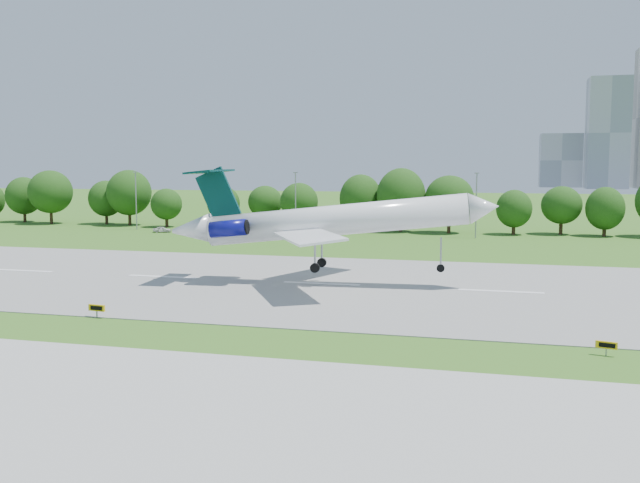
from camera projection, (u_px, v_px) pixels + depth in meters
The scene contains 10 objects.
ground at pixel (244, 334), 57.71m from camera, with size 600.00×600.00×0.00m, color #356A1B.
runway at pixel (321, 284), 81.76m from camera, with size 400.00×45.00×0.08m, color gray.
taxiway at pixel (132, 406), 40.39m from camera, with size 400.00×23.00×0.08m, color #ADADA8.
tree_line at pixel (403, 201), 145.56m from camera, with size 288.40×8.40×10.40m.
light_poles at pixel (383, 203), 136.54m from camera, with size 175.90×0.25×12.19m.
airliner at pixel (319, 220), 80.88m from camera, with size 37.92×27.40×11.80m.
taxi_sign_centre at pixel (97, 308), 63.82m from camera, with size 1.72×0.41×1.20m.
taxi_sign_right at pixel (606, 345), 51.12m from camera, with size 1.50×0.55×1.06m.
service_vehicle_a at pixel (306, 233), 137.05m from camera, with size 1.35×3.87×1.28m, color white.
service_vehicle_b at pixel (162, 229), 143.82m from camera, with size 1.44×3.57×1.22m, color beige.
Camera 1 is at (20.18, -53.19, 13.71)m, focal length 40.00 mm.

